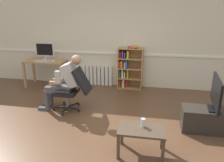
{
  "coord_description": "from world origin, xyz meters",
  "views": [
    {
      "loc": [
        0.95,
        -3.43,
        2.13
      ],
      "look_at": [
        0.15,
        0.85,
        0.7
      ],
      "focal_mm": 35.74,
      "sensor_mm": 36.0,
      "label": 1
    }
  ],
  "objects_px": {
    "keyboard": "(43,61)",
    "drinking_glass": "(143,123)",
    "bookshelf": "(128,68)",
    "radiator": "(97,75)",
    "imac_monitor": "(45,50)",
    "person_seated": "(64,81)",
    "office_chair": "(74,88)",
    "coffee_table": "(142,132)",
    "computer_mouse": "(53,61)",
    "tv_stand": "(212,120)",
    "computer_desk": "(45,65)",
    "tv_screen": "(216,93)"
  },
  "relations": [
    {
      "from": "person_seated",
      "to": "drinking_glass",
      "type": "distance_m",
      "value": 2.11
    },
    {
      "from": "drinking_glass",
      "to": "person_seated",
      "type": "bearing_deg",
      "value": 145.21
    },
    {
      "from": "computer_mouse",
      "to": "imac_monitor",
      "type": "bearing_deg",
      "value": 146.64
    },
    {
      "from": "keyboard",
      "to": "bookshelf",
      "type": "relative_size",
      "value": 0.37
    },
    {
      "from": "keyboard",
      "to": "person_seated",
      "type": "distance_m",
      "value": 1.65
    },
    {
      "from": "keyboard",
      "to": "computer_mouse",
      "type": "height_order",
      "value": "computer_mouse"
    },
    {
      "from": "office_chair",
      "to": "tv_stand",
      "type": "height_order",
      "value": "office_chair"
    },
    {
      "from": "computer_desk",
      "to": "imac_monitor",
      "type": "height_order",
      "value": "imac_monitor"
    },
    {
      "from": "imac_monitor",
      "to": "tv_stand",
      "type": "bearing_deg",
      "value": -23.89
    },
    {
      "from": "radiator",
      "to": "tv_screen",
      "type": "height_order",
      "value": "tv_screen"
    },
    {
      "from": "coffee_table",
      "to": "imac_monitor",
      "type": "bearing_deg",
      "value": 136.45
    },
    {
      "from": "tv_screen",
      "to": "coffee_table",
      "type": "distance_m",
      "value": 1.56
    },
    {
      "from": "coffee_table",
      "to": "person_seated",
      "type": "bearing_deg",
      "value": 143.6
    },
    {
      "from": "keyboard",
      "to": "person_seated",
      "type": "height_order",
      "value": "person_seated"
    },
    {
      "from": "coffee_table",
      "to": "radiator",
      "type": "bearing_deg",
      "value": 115.68
    },
    {
      "from": "radiator",
      "to": "imac_monitor",
      "type": "bearing_deg",
      "value": -167.34
    },
    {
      "from": "office_chair",
      "to": "person_seated",
      "type": "bearing_deg",
      "value": -90.0
    },
    {
      "from": "computer_desk",
      "to": "computer_mouse",
      "type": "relative_size",
      "value": 11.26
    },
    {
      "from": "keyboard",
      "to": "coffee_table",
      "type": "xyz_separation_m",
      "value": [
        2.81,
        -2.48,
        -0.41
      ]
    },
    {
      "from": "computer_desk",
      "to": "coffee_table",
      "type": "bearing_deg",
      "value": -42.94
    },
    {
      "from": "keyboard",
      "to": "coffee_table",
      "type": "relative_size",
      "value": 0.63
    },
    {
      "from": "tv_stand",
      "to": "keyboard",
      "type": "bearing_deg",
      "value": 158.6
    },
    {
      "from": "computer_desk",
      "to": "keyboard",
      "type": "xyz_separation_m",
      "value": [
        0.01,
        -0.14,
        0.13
      ]
    },
    {
      "from": "office_chair",
      "to": "bookshelf",
      "type": "bearing_deg",
      "value": 147.81
    },
    {
      "from": "computer_mouse",
      "to": "tv_stand",
      "type": "distance_m",
      "value": 4.12
    },
    {
      "from": "computer_mouse",
      "to": "drinking_glass",
      "type": "relative_size",
      "value": 0.76
    },
    {
      "from": "keyboard",
      "to": "computer_mouse",
      "type": "xyz_separation_m",
      "value": [
        0.27,
        0.02,
        0.01
      ]
    },
    {
      "from": "computer_mouse",
      "to": "keyboard",
      "type": "bearing_deg",
      "value": -175.81
    },
    {
      "from": "keyboard",
      "to": "drinking_glass",
      "type": "bearing_deg",
      "value": -40.56
    },
    {
      "from": "office_chair",
      "to": "coffee_table",
      "type": "bearing_deg",
      "value": 48.73
    },
    {
      "from": "bookshelf",
      "to": "drinking_glass",
      "type": "relative_size",
      "value": 8.9
    },
    {
      "from": "radiator",
      "to": "bookshelf",
      "type": "bearing_deg",
      "value": -6.24
    },
    {
      "from": "tv_stand",
      "to": "radiator",
      "type": "bearing_deg",
      "value": 141.63
    },
    {
      "from": "computer_desk",
      "to": "imac_monitor",
      "type": "distance_m",
      "value": 0.4
    },
    {
      "from": "keyboard",
      "to": "tv_stand",
      "type": "height_order",
      "value": "keyboard"
    },
    {
      "from": "radiator",
      "to": "person_seated",
      "type": "height_order",
      "value": "person_seated"
    },
    {
      "from": "radiator",
      "to": "drinking_glass",
      "type": "xyz_separation_m",
      "value": [
        1.46,
        -2.95,
        0.21
      ]
    },
    {
      "from": "office_chair",
      "to": "person_seated",
      "type": "relative_size",
      "value": 0.78
    },
    {
      "from": "office_chair",
      "to": "coffee_table",
      "type": "distance_m",
      "value": 1.98
    },
    {
      "from": "computer_desk",
      "to": "tv_stand",
      "type": "relative_size",
      "value": 1.06
    },
    {
      "from": "imac_monitor",
      "to": "person_seated",
      "type": "bearing_deg",
      "value": -51.89
    },
    {
      "from": "drinking_glass",
      "to": "computer_mouse",
      "type": "bearing_deg",
      "value": 136.31
    },
    {
      "from": "bookshelf",
      "to": "radiator",
      "type": "height_order",
      "value": "bookshelf"
    },
    {
      "from": "coffee_table",
      "to": "computer_desk",
      "type": "bearing_deg",
      "value": 137.06
    },
    {
      "from": "imac_monitor",
      "to": "drinking_glass",
      "type": "bearing_deg",
      "value": -42.74
    },
    {
      "from": "computer_desk",
      "to": "office_chair",
      "type": "bearing_deg",
      "value": -46.14
    },
    {
      "from": "keyboard",
      "to": "person_seated",
      "type": "xyz_separation_m",
      "value": [
        1.1,
        -1.22,
        -0.11
      ]
    },
    {
      "from": "radiator",
      "to": "drinking_glass",
      "type": "bearing_deg",
      "value": -63.64
    },
    {
      "from": "radiator",
      "to": "office_chair",
      "type": "distance_m",
      "value": 1.76
    },
    {
      "from": "computer_desk",
      "to": "drinking_glass",
      "type": "relative_size",
      "value": 8.55
    }
  ]
}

